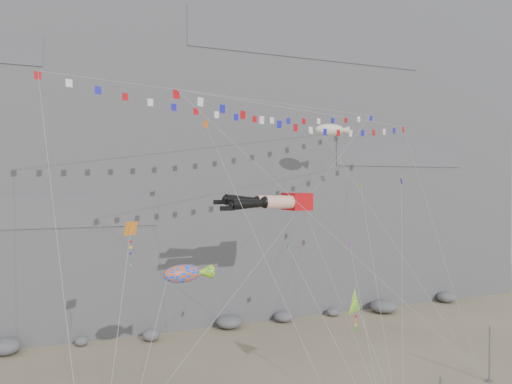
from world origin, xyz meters
TOP-DOWN VIEW (x-y plane):
  - cliff at (0.00, 32.00)m, footprint 80.00×28.00m
  - talus_boulders at (0.00, 17.00)m, footprint 60.00×3.00m
  - anchor_pole_right at (13.00, -3.02)m, footprint 0.12×0.12m
  - legs_kite at (-0.02, 6.43)m, footprint 7.89×16.17m
  - flag_banner_upper at (-0.88, 10.34)m, footprint 32.75×20.33m
  - flag_banner_lower at (3.43, 5.30)m, footprint 25.75×12.02m
  - harlequin_kite at (-11.94, 1.64)m, footprint 3.39×6.71m
  - fish_windsock at (-8.60, 1.96)m, footprint 6.85×7.11m
  - delta_kite at (1.77, -2.56)m, footprint 2.00×6.83m
  - blimp_windsock at (8.41, 11.78)m, footprint 6.91×14.98m
  - small_kite_a at (-5.41, 6.65)m, footprint 5.31×12.51m
  - small_kite_b at (5.06, 3.16)m, footprint 3.57×8.74m
  - small_kite_c at (-1.47, 0.71)m, footprint 2.56×8.92m
  - small_kite_d at (8.57, 6.76)m, footprint 7.01×13.89m
  - small_kite_e at (11.05, 4.49)m, footprint 8.23×10.32m

SIDE VIEW (x-z plane):
  - talus_boulders at x=0.00m, z-range 0.00..1.20m
  - anchor_pole_right at x=13.00m, z-range 0.00..4.10m
  - delta_kite at x=1.77m, z-range 2.15..11.08m
  - fish_windsock at x=-8.60m, z-range 2.78..14.39m
  - small_kite_b at x=5.06m, z-range 3.12..16.07m
  - small_kite_c at x=-1.47m, z-range 3.40..16.65m
  - harlequin_kite at x=-11.94m, z-range 5.06..18.25m
  - legs_kite at x=-0.02m, z-range 3.12..22.90m
  - small_kite_d at x=8.57m, z-range 3.74..24.20m
  - small_kite_e at x=11.05m, z-range 4.76..23.91m
  - small_kite_a at x=-5.41m, z-range 7.19..30.02m
  - blimp_windsock at x=8.41m, z-range 7.37..31.84m
  - flag_banner_lower at x=3.43m, z-range 8.35..31.92m
  - flag_banner_upper at x=-0.88m, z-range 6.64..36.89m
  - cliff at x=0.00m, z-range 0.00..50.00m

